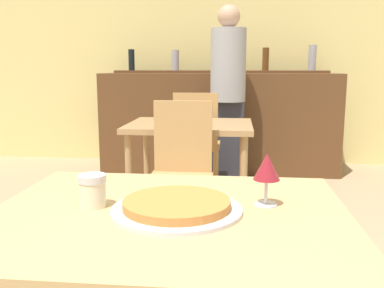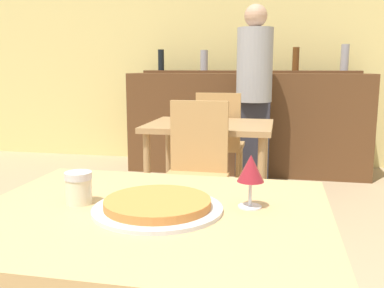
{
  "view_description": "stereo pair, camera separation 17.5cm",
  "coord_description": "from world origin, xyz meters",
  "px_view_note": "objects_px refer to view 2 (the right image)",
  "views": [
    {
      "loc": [
        0.19,
        -1.16,
        1.16
      ],
      "look_at": [
        0.01,
        0.55,
        0.85
      ],
      "focal_mm": 40.0,
      "sensor_mm": 36.0,
      "label": 1
    },
    {
      "loc": [
        0.36,
        -1.14,
        1.16
      ],
      "look_at": [
        0.01,
        0.55,
        0.85
      ],
      "focal_mm": 40.0,
      "sensor_mm": 36.0,
      "label": 2
    }
  ],
  "objects_px": {
    "chair_far_side_back": "(219,138)",
    "wine_glass": "(251,170)",
    "cheese_shaker": "(79,188)",
    "pizza_tray": "(157,206)",
    "chair_far_side_front": "(196,165)",
    "person_standing": "(254,90)"
  },
  "relations": [
    {
      "from": "chair_far_side_back",
      "to": "wine_glass",
      "type": "xyz_separation_m",
      "value": [
        0.44,
        -2.44,
        0.32
      ]
    },
    {
      "from": "chair_far_side_back",
      "to": "cheese_shaker",
      "type": "relative_size",
      "value": 9.61
    },
    {
      "from": "pizza_tray",
      "to": "chair_far_side_front",
      "type": "bearing_deg",
      "value": 96.82
    },
    {
      "from": "person_standing",
      "to": "wine_glass",
      "type": "height_order",
      "value": "person_standing"
    },
    {
      "from": "chair_far_side_front",
      "to": "pizza_tray",
      "type": "distance_m",
      "value": 1.5
    },
    {
      "from": "cheese_shaker",
      "to": "person_standing",
      "type": "distance_m",
      "value": 3.03
    },
    {
      "from": "chair_far_side_front",
      "to": "pizza_tray",
      "type": "height_order",
      "value": "chair_far_side_front"
    },
    {
      "from": "chair_far_side_front",
      "to": "pizza_tray",
      "type": "xyz_separation_m",
      "value": [
        0.18,
        -1.48,
        0.22
      ]
    },
    {
      "from": "wine_glass",
      "to": "cheese_shaker",
      "type": "bearing_deg",
      "value": -172.21
    },
    {
      "from": "cheese_shaker",
      "to": "wine_glass",
      "type": "bearing_deg",
      "value": 7.79
    },
    {
      "from": "chair_far_side_front",
      "to": "cheese_shaker",
      "type": "bearing_deg",
      "value": -93.03
    },
    {
      "from": "pizza_tray",
      "to": "wine_glass",
      "type": "bearing_deg",
      "value": 19.47
    },
    {
      "from": "chair_far_side_front",
      "to": "person_standing",
      "type": "distance_m",
      "value": 1.62
    },
    {
      "from": "cheese_shaker",
      "to": "chair_far_side_back",
      "type": "bearing_deg",
      "value": 88.24
    },
    {
      "from": "chair_far_side_back",
      "to": "cheese_shaker",
      "type": "bearing_deg",
      "value": 88.24
    },
    {
      "from": "chair_far_side_back",
      "to": "person_standing",
      "type": "bearing_deg",
      "value": -117.84
    },
    {
      "from": "person_standing",
      "to": "wine_glass",
      "type": "distance_m",
      "value": 2.94
    },
    {
      "from": "pizza_tray",
      "to": "cheese_shaker",
      "type": "bearing_deg",
      "value": 175.19
    },
    {
      "from": "chair_far_side_back",
      "to": "pizza_tray",
      "type": "distance_m",
      "value": 2.55
    },
    {
      "from": "cheese_shaker",
      "to": "wine_glass",
      "type": "distance_m",
      "value": 0.52
    },
    {
      "from": "chair_far_side_back",
      "to": "cheese_shaker",
      "type": "distance_m",
      "value": 2.53
    },
    {
      "from": "cheese_shaker",
      "to": "wine_glass",
      "type": "height_order",
      "value": "wine_glass"
    }
  ]
}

